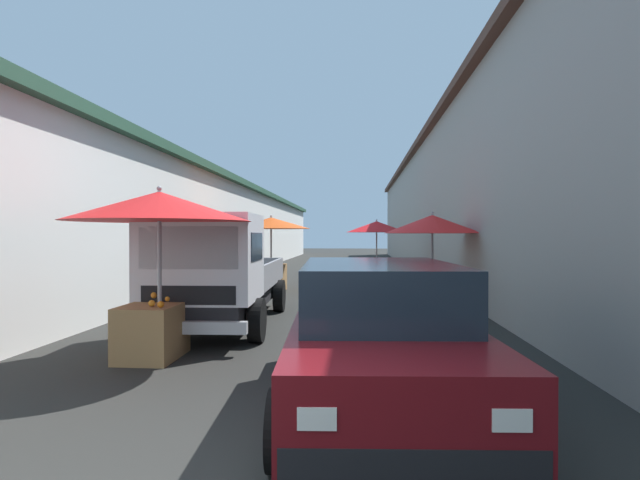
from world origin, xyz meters
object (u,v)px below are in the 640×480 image
at_px(hatchback_car, 379,333).
at_px(fruit_stall_mid_lane, 271,234).
at_px(fruit_stall_far_right, 158,229).
at_px(parked_scooter, 254,268).
at_px(fruit_stall_near_left, 431,234).
at_px(delivery_truck, 214,275).
at_px(vendor_by_crates, 240,258).
at_px(fruit_stall_near_right, 377,234).

bearing_deg(hatchback_car, fruit_stall_mid_lane, 16.63).
bearing_deg(fruit_stall_far_right, parked_scooter, 6.20).
xyz_separation_m(fruit_stall_near_left, parked_scooter, (6.48, 5.79, -1.33)).
bearing_deg(parked_scooter, fruit_stall_far_right, -173.80).
height_order(fruit_stall_mid_lane, fruit_stall_near_left, fruit_stall_mid_lane).
xyz_separation_m(hatchback_car, delivery_truck, (3.28, 2.75, 0.30)).
xyz_separation_m(fruit_stall_mid_lane, delivery_truck, (-6.45, -0.16, -0.72)).
relative_size(fruit_stall_mid_lane, vendor_by_crates, 1.54).
xyz_separation_m(fruit_stall_far_right, fruit_stall_mid_lane, (8.29, -0.06, -0.06)).
distance_m(fruit_stall_mid_lane, hatchback_car, 10.20).
relative_size(fruit_stall_near_right, vendor_by_crates, 1.48).
bearing_deg(fruit_stall_near_left, fruit_stall_mid_lane, 55.58).
relative_size(fruit_stall_near_right, delivery_truck, 0.48).
distance_m(fruit_stall_mid_lane, fruit_stall_near_right, 5.15).
bearing_deg(hatchback_car, parked_scooter, 17.86).
relative_size(fruit_stall_mid_lane, parked_scooter, 1.48).
relative_size(fruit_stall_near_left, hatchback_car, 0.58).
xyz_separation_m(fruit_stall_far_right, parked_scooter, (11.71, 1.27, -1.37)).
xyz_separation_m(fruit_stall_near_right, hatchback_car, (-13.55, 0.55, -1.03)).
bearing_deg(delivery_truck, hatchback_car, -140.04).
relative_size(fruit_stall_mid_lane, hatchback_car, 0.62).
xyz_separation_m(hatchback_car, parked_scooter, (13.15, 4.24, -0.29)).
height_order(fruit_stall_near_right, parked_scooter, fruit_stall_near_right).
bearing_deg(fruit_stall_near_right, vendor_by_crates, 115.98).
xyz_separation_m(fruit_stall_near_left, hatchback_car, (-6.67, 1.56, -1.04)).
bearing_deg(fruit_stall_near_right, delivery_truck, 162.19).
distance_m(fruit_stall_near_right, hatchback_car, 13.60).
xyz_separation_m(fruit_stall_far_right, delivery_truck, (1.84, -0.21, -0.78)).
bearing_deg(delivery_truck, parked_scooter, 8.57).
relative_size(fruit_stall_near_left, delivery_truck, 0.47).
bearing_deg(hatchback_car, fruit_stall_near_left, -13.13).
height_order(fruit_stall_mid_lane, parked_scooter, fruit_stall_mid_lane).
height_order(fruit_stall_near_right, hatchback_car, fruit_stall_near_right).
bearing_deg(hatchback_car, vendor_by_crates, 20.91).
bearing_deg(fruit_stall_mid_lane, parked_scooter, 21.24).
distance_m(fruit_stall_far_right, vendor_by_crates, 9.88).
height_order(fruit_stall_mid_lane, vendor_by_crates, fruit_stall_mid_lane).
relative_size(fruit_stall_near_left, parked_scooter, 1.39).
bearing_deg(fruit_stall_far_right, fruit_stall_near_right, -16.18).
bearing_deg(parked_scooter, fruit_stall_near_right, -85.29).
height_order(fruit_stall_far_right, fruit_stall_near_right, fruit_stall_far_right).
distance_m(fruit_stall_far_right, fruit_stall_near_right, 12.61).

